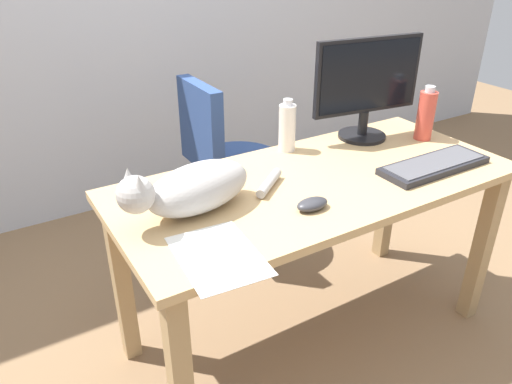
{
  "coord_description": "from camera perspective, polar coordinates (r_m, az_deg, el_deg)",
  "views": [
    {
      "loc": [
        -1.0,
        -1.23,
        1.5
      ],
      "look_at": [
        -0.3,
        -0.07,
        0.78
      ],
      "focal_mm": 34.69,
      "sensor_mm": 36.0,
      "label": 1
    }
  ],
  "objects": [
    {
      "name": "computer_mouse",
      "position": [
        1.56,
        6.5,
        -1.39
      ],
      "size": [
        0.11,
        0.06,
        0.04
      ],
      "primitive_type": "ellipsoid",
      "color": "#333338",
      "rests_on": "desk"
    },
    {
      "name": "keyboard",
      "position": [
        1.94,
        19.83,
        2.94
      ],
      "size": [
        0.44,
        0.15,
        0.03
      ],
      "color": "#232328",
      "rests_on": "desk"
    },
    {
      "name": "water_bottle",
      "position": [
        1.96,
        3.62,
        7.47
      ],
      "size": [
        0.07,
        0.07,
        0.21
      ],
      "color": "silver",
      "rests_on": "desk"
    },
    {
      "name": "spray_bottle",
      "position": [
        2.18,
        18.99,
        8.41
      ],
      "size": [
        0.07,
        0.07,
        0.23
      ],
      "color": "#D84C3D",
      "rests_on": "desk"
    },
    {
      "name": "monitor",
      "position": [
        2.09,
        12.71,
        11.94
      ],
      "size": [
        0.48,
        0.2,
        0.42
      ],
      "color": "black",
      "rests_on": "desk"
    },
    {
      "name": "cat",
      "position": [
        1.52,
        -7.3,
        0.45
      ],
      "size": [
        0.61,
        0.24,
        0.2
      ],
      "color": "#B2ADA8",
      "rests_on": "desk"
    },
    {
      "name": "office_chair",
      "position": [
        2.47,
        -3.16,
        1.16
      ],
      "size": [
        0.48,
        0.48,
        0.91
      ],
      "color": "black",
      "rests_on": "ground_plane"
    },
    {
      "name": "ground_plane",
      "position": [
        2.18,
        5.96,
        -15.67
      ],
      "size": [
        8.0,
        8.0,
        0.0
      ],
      "primitive_type": "plane",
      "color": "#846647"
    },
    {
      "name": "desk",
      "position": [
        1.82,
        6.9,
        -1.48
      ],
      "size": [
        1.46,
        0.66,
        0.72
      ],
      "color": "tan",
      "rests_on": "ground_plane"
    },
    {
      "name": "paper_sheet",
      "position": [
        1.35,
        -4.4,
        -7.33
      ],
      "size": [
        0.23,
        0.31,
        0.0
      ],
      "primitive_type": "cube",
      "rotation": [
        0.0,
        0.0,
        -0.08
      ],
      "color": "white",
      "rests_on": "desk"
    }
  ]
}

